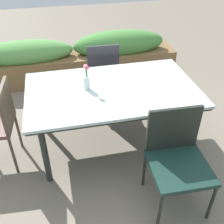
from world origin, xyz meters
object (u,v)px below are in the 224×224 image
(dining_table, at_px, (112,94))
(planter_box, at_px, (75,58))
(chair_near_right, at_px, (177,155))
(flower_vase, at_px, (87,79))
(chair_far_side, at_px, (102,71))

(dining_table, bearing_deg, planter_box, 97.44)
(chair_near_right, xyz_separation_m, flower_vase, (-0.63, 0.83, 0.36))
(flower_vase, height_order, planter_box, flower_vase)
(dining_table, bearing_deg, chair_near_right, -64.09)
(planter_box, bearing_deg, flower_vase, -90.88)
(chair_near_right, bearing_deg, flower_vase, -50.93)
(chair_near_right, distance_m, planter_box, 2.53)
(dining_table, height_order, chair_far_side, chair_far_side)
(flower_vase, relative_size, planter_box, 0.08)
(dining_table, height_order, planter_box, dining_table)
(planter_box, bearing_deg, chair_near_right, -76.23)
(chair_near_right, relative_size, planter_box, 0.28)
(chair_far_side, xyz_separation_m, flower_vase, (-0.29, -0.76, 0.34))
(chair_far_side, relative_size, chair_near_right, 1.03)
(dining_table, relative_size, planter_box, 0.53)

